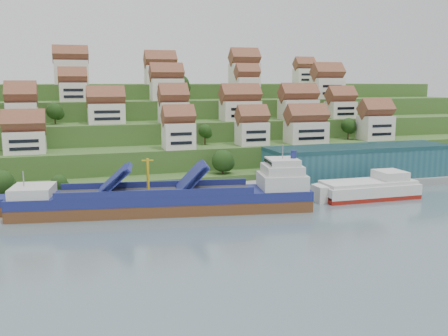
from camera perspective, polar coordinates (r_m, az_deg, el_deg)
name	(u,v)px	position (r m, az deg, el deg)	size (l,w,h in m)	color
ground	(217,209)	(127.87, -0.83, -4.71)	(300.00, 300.00, 0.00)	slate
quay	(267,188)	(147.92, 4.93, -2.30)	(180.00, 14.00, 2.20)	gray
hillside	(150,130)	(225.95, -8.43, 4.29)	(260.00, 128.00, 31.00)	#2D4C1E
hillside_village	(171,103)	(183.70, -6.05, 7.45)	(155.71, 64.61, 29.26)	silver
hillside_trees	(155,126)	(167.98, -7.86, 4.78)	(143.19, 62.74, 31.61)	#1F3F15
warehouse	(359,162)	(163.26, 15.13, 0.72)	(60.00, 15.00, 10.00)	#22525D
flagpole	(268,172)	(141.56, 5.03, -0.46)	(1.28, 0.16, 8.00)	gray
cargo_ship	(172,200)	(125.04, -5.93, -3.62)	(74.35, 23.04, 16.24)	brown
second_ship	(370,189)	(145.11, 16.32, -2.37)	(27.94, 10.77, 8.05)	maroon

